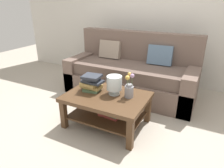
{
  "coord_description": "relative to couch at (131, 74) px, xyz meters",
  "views": [
    {
      "loc": [
        1.11,
        -2.32,
        1.56
      ],
      "look_at": [
        -0.01,
        -0.12,
        0.53
      ],
      "focal_mm": 32.36,
      "sensor_mm": 36.0,
      "label": 1
    }
  ],
  "objects": [
    {
      "name": "book_stack_main",
      "position": [
        -0.16,
        -1.04,
        0.18
      ],
      "size": [
        0.31,
        0.25,
        0.22
      ],
      "color": "#51704C",
      "rests_on": "coffee_table"
    },
    {
      "name": "flower_pitcher",
      "position": [
        0.37,
        -1.0,
        0.19
      ],
      "size": [
        0.12,
        0.11,
        0.32
      ],
      "color": "gray",
      "rests_on": "coffee_table"
    },
    {
      "name": "coffee_table",
      "position": [
        0.1,
        -1.08,
        -0.05
      ],
      "size": [
        1.04,
        0.75,
        0.43
      ],
      "color": "#4C331E",
      "rests_on": "ground"
    },
    {
      "name": "ground_plane",
      "position": [
        0.1,
        -0.81,
        -0.36
      ],
      "size": [
        10.0,
        10.0,
        0.0
      ],
      "primitive_type": "plane",
      "color": "#ADA393"
    },
    {
      "name": "couch",
      "position": [
        0.0,
        0.0,
        0.0
      ],
      "size": [
        2.2,
        0.9,
        1.06
      ],
      "color": "brown",
      "rests_on": "ground"
    },
    {
      "name": "glass_hurricane_vase",
      "position": [
        0.16,
        -1.01,
        0.22
      ],
      "size": [
        0.2,
        0.2,
        0.25
      ],
      "color": "silver",
      "rests_on": "coffee_table"
    },
    {
      "name": "back_wall",
      "position": [
        0.1,
        0.84,
        0.99
      ],
      "size": [
        6.4,
        0.12,
        2.7
      ],
      "primitive_type": "cube",
      "color": "beige",
      "rests_on": "ground"
    }
  ]
}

